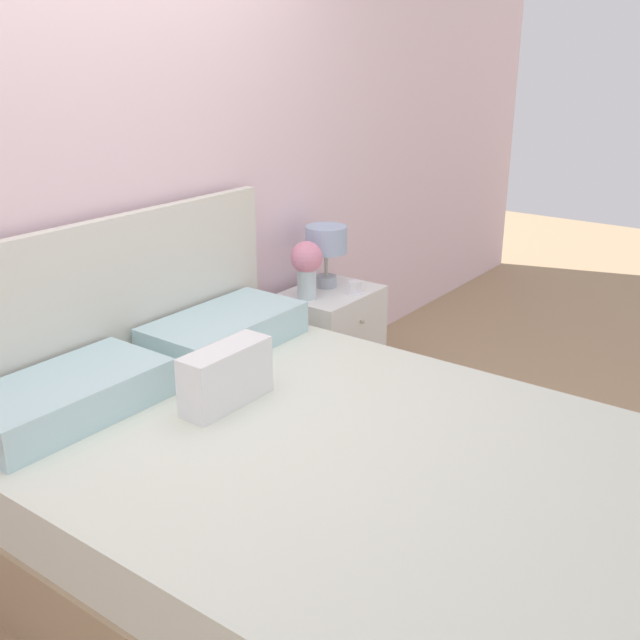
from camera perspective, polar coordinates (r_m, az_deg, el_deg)
ground_plane at (r=3.38m, az=-14.64°, el=-11.24°), size 12.00×12.00×0.00m
wall_back at (r=2.99m, az=-17.76°, el=11.09°), size 8.00×0.06×2.60m
bed at (r=2.61m, az=-0.71°, el=-13.23°), size 1.67×2.17×1.11m
nightstand at (r=3.90m, az=0.74°, el=-1.60°), size 0.51×0.41×0.55m
table_lamp at (r=3.82m, az=0.48°, el=5.83°), size 0.21×0.21×0.32m
flower_vase at (r=3.64m, az=-1.01°, el=4.29°), size 0.16×0.16×0.29m
teacup at (r=3.77m, az=2.65°, el=2.49°), size 0.10×0.10×0.06m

